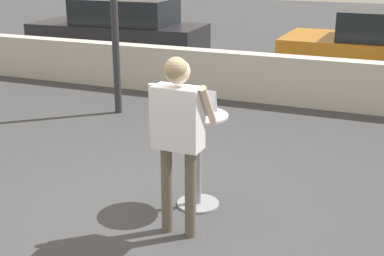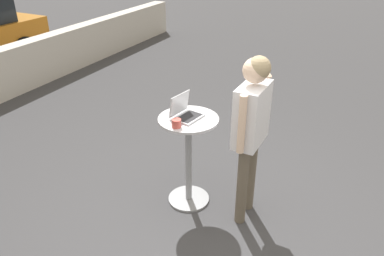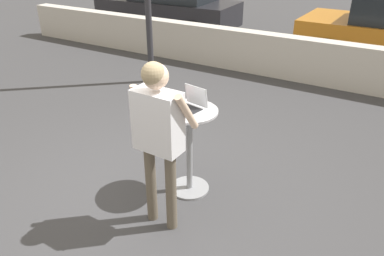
{
  "view_description": "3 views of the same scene",
  "coord_description": "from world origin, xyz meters",
  "px_view_note": "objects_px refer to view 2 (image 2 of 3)",
  "views": [
    {
      "loc": [
        2.34,
        -4.55,
        2.69
      ],
      "look_at": [
        0.34,
        0.37,
        0.9
      ],
      "focal_mm": 50.0,
      "sensor_mm": 36.0,
      "label": 1
    },
    {
      "loc": [
        -2.66,
        -1.13,
        2.74
      ],
      "look_at": [
        0.35,
        0.35,
        0.96
      ],
      "focal_mm": 35.0,
      "sensor_mm": 36.0,
      "label": 2
    },
    {
      "loc": [
        2.28,
        -2.72,
        2.74
      ],
      "look_at": [
        0.55,
        0.2,
        0.96
      ],
      "focal_mm": 35.0,
      "sensor_mm": 36.0,
      "label": 3
    }
  ],
  "objects_px": {
    "laptop": "(185,112)",
    "coffee_mug": "(176,123)",
    "cafe_table": "(189,152)",
    "standing_person": "(251,119)"
  },
  "relations": [
    {
      "from": "laptop",
      "to": "coffee_mug",
      "type": "height_order",
      "value": "laptop"
    },
    {
      "from": "cafe_table",
      "to": "coffee_mug",
      "type": "bearing_deg",
      "value": 175.65
    },
    {
      "from": "coffee_mug",
      "to": "standing_person",
      "type": "bearing_deg",
      "value": -67.6
    },
    {
      "from": "coffee_mug",
      "to": "laptop",
      "type": "bearing_deg",
      "value": 5.86
    },
    {
      "from": "laptop",
      "to": "standing_person",
      "type": "relative_size",
      "value": 0.19
    },
    {
      "from": "laptop",
      "to": "coffee_mug",
      "type": "bearing_deg",
      "value": -174.14
    },
    {
      "from": "cafe_table",
      "to": "laptop",
      "type": "height_order",
      "value": "laptop"
    },
    {
      "from": "cafe_table",
      "to": "coffee_mug",
      "type": "height_order",
      "value": "coffee_mug"
    },
    {
      "from": "coffee_mug",
      "to": "standing_person",
      "type": "xyz_separation_m",
      "value": [
        0.27,
        -0.66,
        0.06
      ]
    },
    {
      "from": "coffee_mug",
      "to": "cafe_table",
      "type": "bearing_deg",
      "value": -4.35
    }
  ]
}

